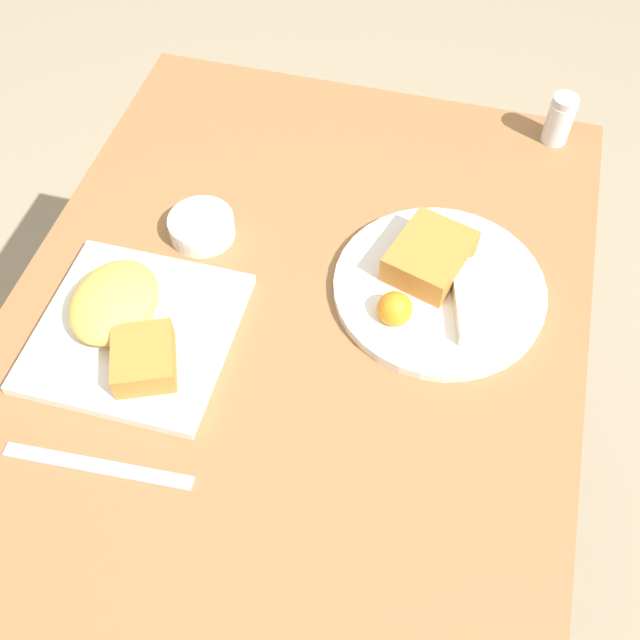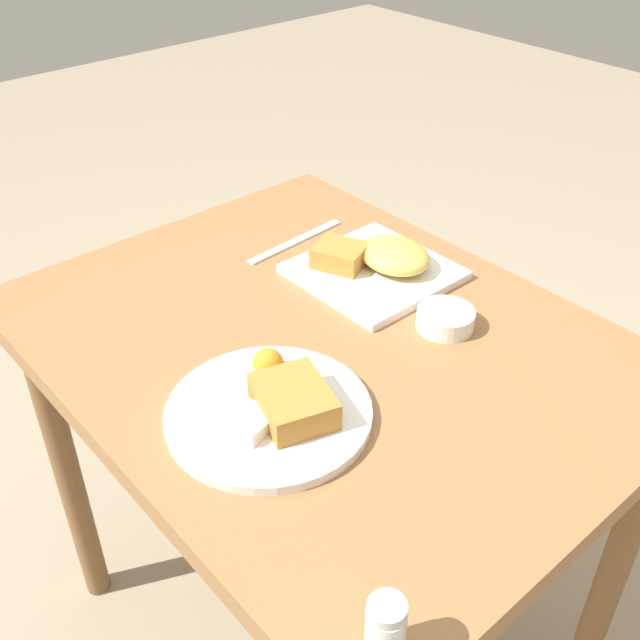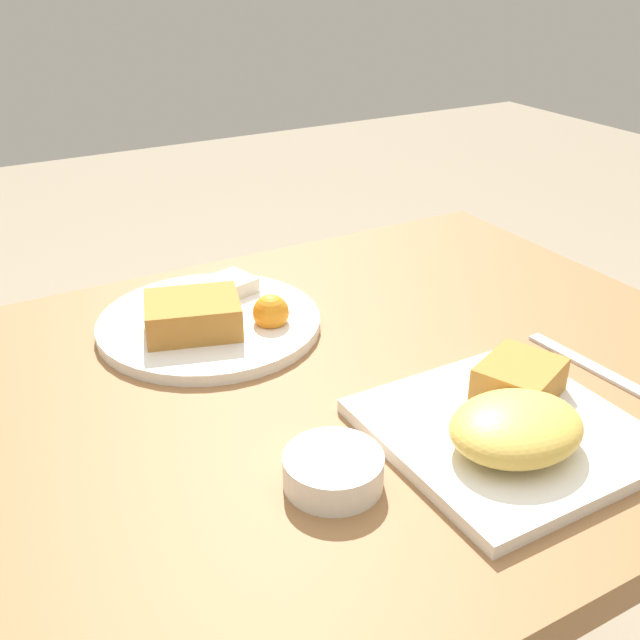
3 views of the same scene
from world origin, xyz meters
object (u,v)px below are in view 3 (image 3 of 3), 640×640
plate_square_near (511,423)px  plate_oval_far (209,318)px  butter_knife (609,376)px  sauce_ramekin (333,469)px

plate_square_near → plate_oval_far: plate_square_near is taller
plate_oval_far → butter_knife: (0.34, -0.32, -0.01)m
plate_square_near → sauce_ramekin: 0.18m
plate_oval_far → sauce_ramekin: (-0.02, -0.32, 0.00)m
sauce_ramekin → plate_oval_far: bearing=87.3°
plate_square_near → butter_knife: size_ratio=1.08×
plate_square_near → butter_knife: plate_square_near is taller
plate_oval_far → butter_knife: size_ratio=1.25×
butter_knife → plate_square_near: bearing=97.3°
sauce_ramekin → butter_knife: sauce_ramekin is taller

